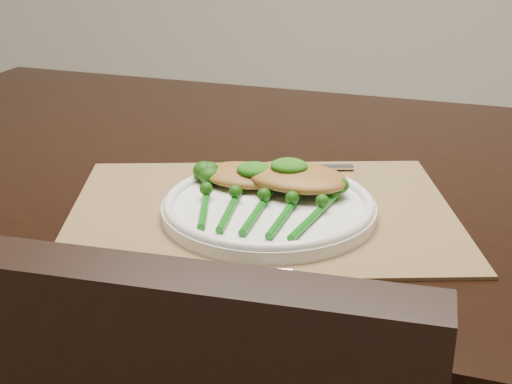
% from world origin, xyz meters
% --- Properties ---
extents(dining_table, '(1.68, 1.05, 0.75)m').
position_xyz_m(dining_table, '(0.07, -0.12, 0.38)').
color(dining_table, black).
rests_on(dining_table, ground).
extents(placemat, '(0.57, 0.47, 0.00)m').
position_xyz_m(placemat, '(0.08, -0.30, 0.75)').
color(placemat, olive).
rests_on(placemat, dining_table).
extents(dinner_plate, '(0.27, 0.27, 0.02)m').
position_xyz_m(dinner_plate, '(0.09, -0.32, 0.77)').
color(dinner_plate, white).
rests_on(dinner_plate, placemat).
extents(knife, '(0.19, 0.06, 0.01)m').
position_xyz_m(knife, '(0.07, -0.16, 0.76)').
color(knife, silver).
rests_on(knife, placemat).
extents(fork, '(0.17, 0.03, 0.01)m').
position_xyz_m(fork, '(0.08, -0.48, 0.76)').
color(fork, silver).
rests_on(fork, placemat).
extents(chicken_fillet_left, '(0.13, 0.09, 0.02)m').
position_xyz_m(chicken_fillet_left, '(0.05, -0.26, 0.78)').
color(chicken_fillet_left, '#9F6B2E').
rests_on(chicken_fillet_left, dinner_plate).
extents(chicken_fillet_right, '(0.15, 0.12, 0.03)m').
position_xyz_m(chicken_fillet_right, '(0.12, -0.27, 0.79)').
color(chicken_fillet_right, '#9F6B2E').
rests_on(chicken_fillet_right, dinner_plate).
extents(pesto_dollop_left, '(0.05, 0.04, 0.02)m').
position_xyz_m(pesto_dollop_left, '(0.06, -0.27, 0.80)').
color(pesto_dollop_left, '#144F0B').
rests_on(pesto_dollop_left, chicken_fillet_left).
extents(pesto_dollop_right, '(0.05, 0.04, 0.02)m').
position_xyz_m(pesto_dollop_right, '(0.11, -0.27, 0.81)').
color(pesto_dollop_right, '#144F0B').
rests_on(pesto_dollop_right, chicken_fillet_right).
extents(broccolini_bundle, '(0.17, 0.19, 0.04)m').
position_xyz_m(broccolini_bundle, '(0.09, -0.34, 0.78)').
color(broccolini_bundle, '#0C5B0E').
rests_on(broccolini_bundle, dinner_plate).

